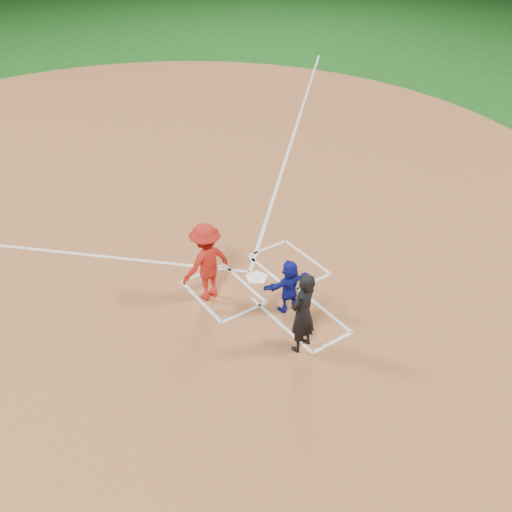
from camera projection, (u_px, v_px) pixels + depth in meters
ground at (257, 278)px, 13.95m from camera, size 120.00×120.00×0.00m
home_plate_dirt at (148, 185)px, 18.01m from camera, size 28.00×28.00×0.01m
home_plate at (257, 278)px, 13.94m from camera, size 0.60×0.60×0.02m
catcher at (289, 286)px, 12.62m from camera, size 1.22×0.49×1.28m
umpire at (303, 313)px, 11.42m from camera, size 0.76×0.59×1.85m
chalk_markings at (158, 194)px, 17.52m from camera, size 28.35×17.32×0.01m
batter_at_plate at (206, 262)px, 12.81m from camera, size 1.59×0.87×1.92m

